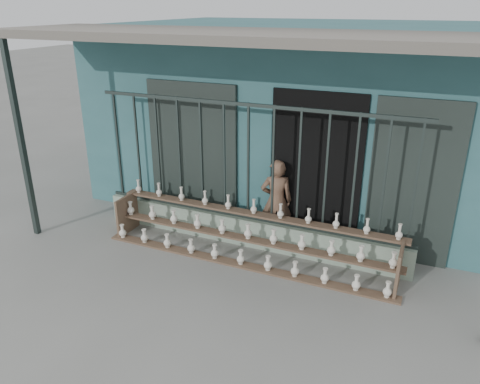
% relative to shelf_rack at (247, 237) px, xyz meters
% --- Properties ---
extents(ground, '(60.00, 60.00, 0.00)m').
position_rel_shelf_rack_xyz_m(ground, '(-0.16, -0.89, -0.36)').
color(ground, slate).
extents(workshop_building, '(7.40, 6.60, 3.21)m').
position_rel_shelf_rack_xyz_m(workshop_building, '(-0.16, 3.34, 1.26)').
color(workshop_building, '#2E5D62').
rests_on(workshop_building, ground).
extents(parapet_wall, '(5.00, 0.20, 0.45)m').
position_rel_shelf_rack_xyz_m(parapet_wall, '(-0.16, 0.41, -0.13)').
color(parapet_wall, '#8DA48D').
rests_on(parapet_wall, ground).
extents(security_fence, '(5.00, 0.04, 1.80)m').
position_rel_shelf_rack_xyz_m(security_fence, '(-0.16, 0.41, 0.99)').
color(security_fence, '#283330').
rests_on(security_fence, parapet_wall).
extents(shelf_rack, '(4.50, 0.68, 0.85)m').
position_rel_shelf_rack_xyz_m(shelf_rack, '(0.00, 0.00, 0.00)').
color(shelf_rack, brown).
rests_on(shelf_rack, ground).
extents(elderly_woman, '(0.58, 0.48, 1.35)m').
position_rel_shelf_rack_xyz_m(elderly_woman, '(0.19, 0.73, 0.32)').
color(elderly_woman, brown).
rests_on(elderly_woman, ground).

